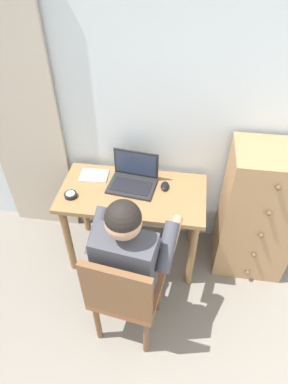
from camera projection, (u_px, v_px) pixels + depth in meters
The scene contains 10 objects.
wall_back at pixel (185, 107), 2.30m from camera, with size 4.80×0.05×2.50m, color silver.
curtain_panel at pixel (20, 114), 2.46m from camera, with size 0.59×0.03×2.26m, color #BCAD99.
desk at pixel (133, 204), 2.52m from camera, with size 1.07×0.55×0.73m.
dresser at pixel (258, 213), 2.50m from camera, with size 0.54×0.45×1.12m.
chair at pixel (124, 293), 2.07m from camera, with size 0.47×0.45×0.89m.
person_seated at pixel (132, 252), 2.08m from camera, with size 0.58×0.62×1.21m.
laptop at pixel (133, 178), 2.47m from camera, with size 0.37×0.29×0.24m.
computer_mouse at pixel (165, 186), 2.46m from camera, with size 0.06×0.10×0.03m, color black.
desk_clock at pixel (71, 195), 2.39m from camera, with size 0.09×0.09×0.03m.
notebook_pad at pixel (94, 176), 2.56m from camera, with size 0.21×0.15×0.01m, color silver.
Camera 1 is at (0.03, 0.09, 2.36)m, focal length 31.19 mm.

